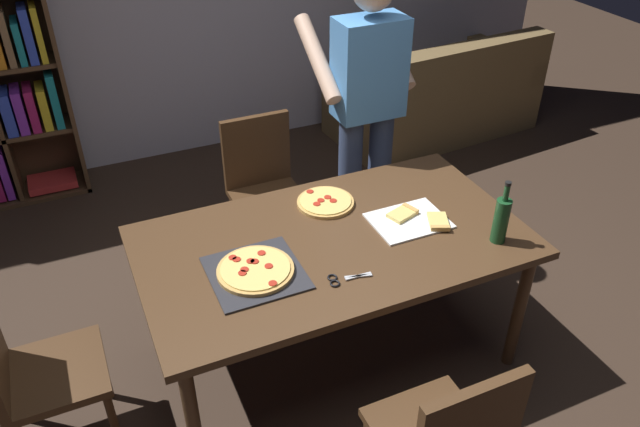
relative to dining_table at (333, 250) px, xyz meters
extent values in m
plane|color=#38281E|center=(0.00, 0.00, -0.68)|extent=(12.00, 12.00, 0.00)
cube|color=#4C331E|center=(0.00, 0.00, 0.05)|extent=(1.79, 1.01, 0.04)
cylinder|color=#4C331E|center=(-0.82, -0.43, -0.33)|extent=(0.06, 0.06, 0.71)
cylinder|color=#4C331E|center=(0.82, -0.43, -0.33)|extent=(0.06, 0.06, 0.71)
cylinder|color=#4C331E|center=(-0.82, 0.43, -0.33)|extent=(0.06, 0.06, 0.71)
cylinder|color=#4C331E|center=(0.82, 0.43, -0.33)|extent=(0.06, 0.06, 0.71)
cylinder|color=#472D19|center=(0.18, -0.73, -0.48)|extent=(0.04, 0.04, 0.41)
cube|color=#472D19|center=(0.00, 0.91, -0.25)|extent=(0.42, 0.42, 0.04)
cube|color=#472D19|center=(0.00, 1.10, -0.01)|extent=(0.42, 0.04, 0.45)
cylinder|color=#472D19|center=(-0.18, 0.73, -0.48)|extent=(0.04, 0.04, 0.41)
cylinder|color=#472D19|center=(0.18, 0.73, -0.48)|extent=(0.04, 0.04, 0.41)
cylinder|color=#472D19|center=(-0.18, 1.09, -0.48)|extent=(0.04, 0.04, 0.41)
cylinder|color=#472D19|center=(0.18, 1.09, -0.48)|extent=(0.04, 0.04, 0.41)
cube|color=#472D19|center=(-1.30, 0.00, -0.25)|extent=(0.42, 0.42, 0.04)
cylinder|color=#472D19|center=(-1.12, -0.18, -0.48)|extent=(0.04, 0.04, 0.41)
cylinder|color=#472D19|center=(-1.12, 0.18, -0.48)|extent=(0.04, 0.04, 0.41)
cylinder|color=#472D19|center=(-1.48, 0.18, -0.48)|extent=(0.04, 0.04, 0.41)
cube|color=brown|center=(1.90, 2.05, -0.48)|extent=(1.77, 0.99, 0.40)
cube|color=brown|center=(1.93, 1.73, -0.06)|extent=(1.71, 0.34, 0.45)
cube|color=brown|center=(2.67, 2.12, -0.18)|extent=(0.23, 0.86, 0.20)
cube|color=brown|center=(1.13, 1.98, -0.18)|extent=(0.23, 0.86, 0.20)
cube|color=#513823|center=(-0.97, 2.35, 0.29)|extent=(0.03, 0.35, 1.95)
cube|color=purple|center=(-1.49, 2.33, -0.46)|extent=(0.05, 0.22, 0.36)
cube|color=red|center=(-1.21, 2.33, -0.61)|extent=(0.34, 0.25, 0.05)
cube|color=blue|center=(-1.36, 2.33, -0.02)|extent=(0.07, 0.22, 0.30)
cube|color=purple|center=(-1.28, 2.33, -0.02)|extent=(0.06, 0.22, 0.30)
cube|color=#B21E66|center=(-1.21, 2.33, -0.02)|extent=(0.06, 0.22, 0.30)
cube|color=yellow|center=(-1.13, 2.33, -0.02)|extent=(0.05, 0.22, 0.29)
cube|color=teal|center=(-1.05, 2.33, 0.03)|extent=(0.05, 0.22, 0.38)
cube|color=olive|center=(-1.24, 2.33, 0.49)|extent=(0.04, 0.22, 0.36)
cube|color=teal|center=(-1.17, 2.33, 0.45)|extent=(0.04, 0.22, 0.28)
cube|color=blue|center=(-1.11, 2.33, 0.48)|extent=(0.05, 0.22, 0.36)
cube|color=yellow|center=(-1.05, 2.33, 0.49)|extent=(0.04, 0.22, 0.36)
cylinder|color=#38476B|center=(0.67, 0.76, -0.21)|extent=(0.14, 0.14, 0.95)
cylinder|color=#38476B|center=(0.47, 0.76, -0.21)|extent=(0.14, 0.14, 0.95)
cube|color=#4C8CD1|center=(0.57, 0.76, 0.54)|extent=(0.38, 0.22, 0.55)
cylinder|color=#E0B293|center=(0.80, 0.94, 0.57)|extent=(0.09, 0.50, 0.39)
cylinder|color=#E0B293|center=(0.34, 0.94, 0.57)|extent=(0.09, 0.50, 0.39)
cube|color=#2D2D33|center=(-0.41, -0.09, 0.07)|extent=(0.39, 0.39, 0.01)
cylinder|color=tan|center=(-0.41, -0.09, 0.09)|extent=(0.33, 0.33, 0.02)
cylinder|color=#EACC6B|center=(-0.41, -0.09, 0.10)|extent=(0.30, 0.30, 0.01)
cylinder|color=#B22819|center=(-0.46, -0.09, 0.10)|extent=(0.04, 0.04, 0.00)
cylinder|color=#B22819|center=(-0.38, -0.22, 0.10)|extent=(0.04, 0.04, 0.00)
cylinder|color=#B22819|center=(-0.47, -0.01, 0.10)|extent=(0.04, 0.04, 0.00)
cylinder|color=#B22819|center=(-0.47, -0.11, 0.10)|extent=(0.04, 0.04, 0.00)
cylinder|color=#B22819|center=(-0.42, -0.04, 0.10)|extent=(0.04, 0.04, 0.00)
cylinder|color=#B22819|center=(-0.48, 0.01, 0.10)|extent=(0.04, 0.04, 0.00)
cylinder|color=#B22819|center=(-0.40, -0.05, 0.10)|extent=(0.04, 0.04, 0.00)
cylinder|color=#B22819|center=(-0.36, -0.11, 0.10)|extent=(0.04, 0.04, 0.00)
cylinder|color=#B22819|center=(-0.35, -0.01, 0.10)|extent=(0.04, 0.04, 0.00)
cube|color=white|center=(0.39, -0.02, 0.07)|extent=(0.36, 0.28, 0.01)
cube|color=#EACC6B|center=(0.51, -0.10, 0.09)|extent=(0.14, 0.16, 0.02)
cube|color=tan|center=(0.48, -0.15, 0.09)|extent=(0.09, 0.06, 0.02)
cube|color=#EACC6B|center=(0.38, 0.03, 0.09)|extent=(0.16, 0.13, 0.02)
cube|color=tan|center=(0.44, 0.05, 0.09)|extent=(0.05, 0.09, 0.02)
cylinder|color=#194723|center=(0.69, -0.32, 0.18)|extent=(0.07, 0.07, 0.22)
cylinder|color=#194723|center=(0.69, -0.32, 0.33)|extent=(0.03, 0.03, 0.08)
cylinder|color=black|center=(0.69, -0.32, 0.37)|extent=(0.03, 0.03, 0.02)
cube|color=silver|center=(-0.02, -0.29, 0.07)|extent=(0.12, 0.02, 0.01)
cube|color=silver|center=(-0.02, -0.29, 0.07)|extent=(0.12, 0.04, 0.01)
torus|color=black|center=(-0.12, -0.26, 0.07)|extent=(0.05, 0.05, 0.01)
torus|color=black|center=(-0.13, -0.30, 0.07)|extent=(0.05, 0.05, 0.01)
cylinder|color=tan|center=(0.09, 0.28, 0.08)|extent=(0.29, 0.29, 0.02)
cylinder|color=#EACC6B|center=(0.09, 0.28, 0.09)|extent=(0.26, 0.26, 0.01)
cylinder|color=#B22819|center=(0.11, 0.30, 0.09)|extent=(0.04, 0.04, 0.00)
cylinder|color=#B22819|center=(0.05, 0.39, 0.09)|extent=(0.04, 0.04, 0.00)
cylinder|color=#B22819|center=(0.07, 0.29, 0.09)|extent=(0.04, 0.04, 0.00)
cylinder|color=#B22819|center=(0.03, 0.27, 0.09)|extent=(0.04, 0.04, 0.00)
cylinder|color=#B22819|center=(0.12, 0.26, 0.09)|extent=(0.04, 0.04, 0.00)
camera|label=1|loc=(-1.00, -2.11, 1.79)|focal=35.05mm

